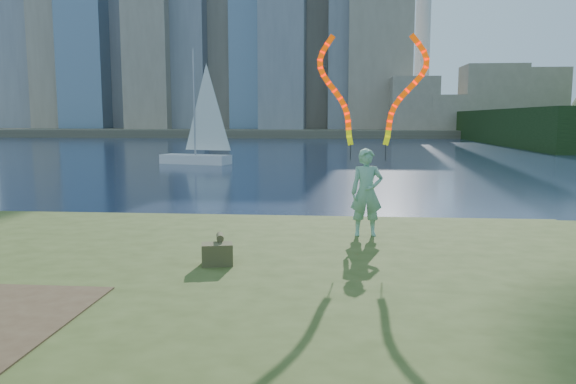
# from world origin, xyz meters

# --- Properties ---
(ground) EXTENTS (320.00, 320.00, 0.00)m
(ground) POSITION_xyz_m (0.00, 0.00, 0.00)
(ground) COLOR #1A2742
(ground) RESTS_ON ground
(grassy_knoll) EXTENTS (20.00, 18.00, 0.80)m
(grassy_knoll) POSITION_xyz_m (0.00, -2.30, 0.34)
(grassy_knoll) COLOR #3A4A1A
(grassy_knoll) RESTS_ON ground
(far_shore) EXTENTS (320.00, 40.00, 1.20)m
(far_shore) POSITION_xyz_m (0.00, 95.00, 0.60)
(far_shore) COLOR #514C3B
(far_shore) RESTS_ON ground
(woman_with_ribbons) EXTENTS (2.05, 0.42, 4.01)m
(woman_with_ribbons) POSITION_xyz_m (2.81, 1.96, 2.21)
(woman_with_ribbons) COLOR #166C40
(woman_with_ribbons) RESTS_ON grassy_knoll
(canvas_bag) EXTENTS (0.52, 0.58, 0.44)m
(canvas_bag) POSITION_xyz_m (0.48, -0.41, 0.98)
(canvas_bag) COLOR #444322
(canvas_bag) RESTS_ON grassy_knoll
(sailboat) EXTENTS (4.95, 2.69, 7.47)m
(sailboat) POSITION_xyz_m (-6.84, 27.70, 1.28)
(sailboat) COLOR silver
(sailboat) RESTS_ON ground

